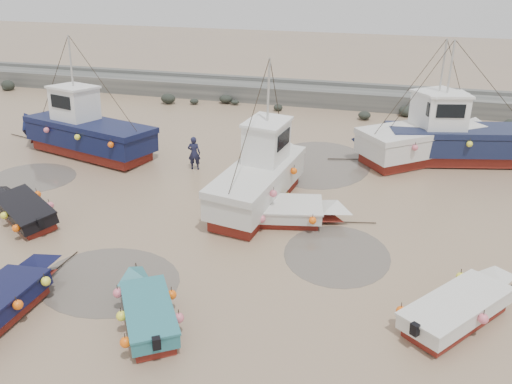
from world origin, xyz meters
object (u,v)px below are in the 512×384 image
Objects in this scene: cabin_boat_2 at (448,138)px; dinghy_3 at (465,304)px; dinghy_4 at (23,206)px; cabin_boat_0 at (81,130)px; dinghy_5 at (284,209)px; dinghy_2 at (146,306)px; person at (195,169)px; cabin_boat_1 at (262,172)px; cabin_boat_3 at (429,135)px.

dinghy_3 is at bearing 165.54° from cabin_boat_2.
dinghy_4 is 7.63m from cabin_boat_0.
dinghy_3 is 0.84× the size of dinghy_5.
dinghy_2 is 7.61m from dinghy_5.
cabin_boat_2 reaches higher than dinghy_3.
cabin_boat_1 is at bearing 136.71° from person.
cabin_boat_3 is at bearing -63.31° from cabin_boat_0.
cabin_boat_0 is at bearing -122.74° from dinghy_5.
cabin_boat_3 is (7.30, 7.14, -0.00)m from cabin_boat_1.
dinghy_2 is 0.43× the size of cabin_boat_0.
cabin_boat_1 is 0.90× the size of cabin_boat_2.
cabin_boat_1 is 5.15m from person.
person is at bearing -106.58° from cabin_boat_3.
cabin_boat_0 reaches higher than person.
dinghy_2 is at bearing -87.26° from dinghy_4.
cabin_boat_1 is at bearing -179.49° from dinghy_3.
cabin_boat_2 is 13.26m from person.
dinghy_4 is at bearing -93.60° from cabin_boat_3.
dinghy_4 and dinghy_5 have the same top height.
cabin_boat_3 reaches higher than person.
cabin_boat_0 is 6.04× the size of person.
cabin_boat_0 is 6.97m from person.
dinghy_5 is at bearing 128.84° from cabin_boat_2.
dinghy_2 is 0.75× the size of dinghy_5.
cabin_boat_1 is 1.14× the size of cabin_boat_3.
dinghy_4 is (-16.97, 2.15, 0.01)m from dinghy_3.
dinghy_5 is (-6.46, 4.62, -0.00)m from dinghy_3.
person is (-12.45, -4.37, -1.33)m from cabin_boat_2.
cabin_boat_1 is 10.78m from cabin_boat_2.
cabin_boat_2 is at bearing 130.33° from dinghy_5.
dinghy_4 is 0.49× the size of cabin_boat_2.
dinghy_3 is at bearing -35.88° from cabin_boat_3.
dinghy_5 is 10.67m from cabin_boat_3.
person is at bearing -138.76° from dinghy_5.
dinghy_5 is at bearing -43.10° from cabin_boat_1.
cabin_boat_2 is at bearing -64.34° from cabin_boat_0.
dinghy_3 is 0.61× the size of cabin_boat_3.
cabin_boat_2 is 1.26× the size of cabin_boat_3.
cabin_boat_2 is 6.03× the size of person.
cabin_boat_0 is (-9.73, 12.03, 0.76)m from dinghy_2.
cabin_boat_0 reaches higher than dinghy_5.
dinghy_5 is at bearing -96.93° from cabin_boat_0.
dinghy_5 is 0.73× the size of cabin_boat_3.
dinghy_2 is 0.88× the size of dinghy_4.
dinghy_3 is at bearing -30.80° from cabin_boat_1.
cabin_boat_0 is 19.62m from cabin_boat_2.
dinghy_2 is at bearing 92.78° from person.
dinghy_3 is 2.92× the size of person.
dinghy_2 is 9.46m from dinghy_3.
cabin_boat_3 is at bearing 67.15° from cabin_boat_2.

